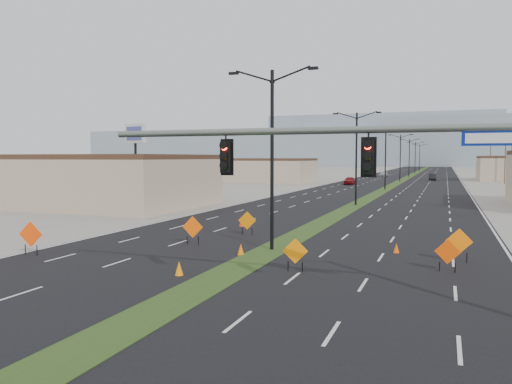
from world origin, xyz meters
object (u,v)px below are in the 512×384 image
(streetlight_1, at_px, (356,155))
(construction_sign_5, at_px, (459,243))
(construction_sign_0, at_px, (31,235))
(signal_mast, at_px, (429,171))
(car_mid, at_px, (432,177))
(construction_sign_3, at_px, (295,252))
(streetlight_0, at_px, (272,154))
(car_far, at_px, (384,174))
(streetlight_3, at_px, (400,156))
(streetlight_6, at_px, (420,157))
(construction_sign_1, at_px, (193,228))
(cone_0, at_px, (179,269))
(streetlight_2, at_px, (385,156))
(streetlight_4, at_px, (409,156))
(cone_1, at_px, (241,250))
(cone_2, at_px, (396,248))
(cone_3, at_px, (242,222))
(construction_sign_2, at_px, (247,221))
(pole_sign_west, at_px, (135,141))
(construction_sign_4, at_px, (448,253))
(car_left, at_px, (349,181))
(streetlight_5, at_px, (415,157))

(streetlight_1, distance_m, construction_sign_5, 29.85)
(construction_sign_0, bearing_deg, signal_mast, -20.80)
(car_mid, bearing_deg, signal_mast, -91.37)
(construction_sign_0, distance_m, construction_sign_3, 14.29)
(streetlight_0, relative_size, car_far, 2.10)
(streetlight_3, bearing_deg, car_mid, 54.02)
(signal_mast, relative_size, streetlight_6, 1.63)
(construction_sign_1, height_order, cone_0, construction_sign_1)
(streetlight_2, height_order, construction_sign_1, streetlight_2)
(streetlight_2, distance_m, streetlight_4, 56.00)
(construction_sign_1, bearing_deg, car_far, 86.25)
(streetlight_4, bearing_deg, car_mid, -71.68)
(streetlight_4, bearing_deg, cone_1, -90.53)
(streetlight_1, bearing_deg, streetlight_2, 90.00)
(construction_sign_0, height_order, construction_sign_5, construction_sign_0)
(car_far, xyz_separation_m, cone_1, (5.25, -111.82, -0.38))
(streetlight_2, xyz_separation_m, streetlight_3, (0.00, 28.00, 0.00))
(streetlight_3, bearing_deg, streetlight_1, -90.00)
(streetlight_0, bearing_deg, cone_2, 13.29)
(signal_mast, relative_size, streetlight_0, 1.63)
(signal_mast, relative_size, cone_3, 24.86)
(construction_sign_2, height_order, pole_sign_west, pole_sign_west)
(signal_mast, xyz_separation_m, pole_sign_west, (-26.97, 23.85, 1.97))
(construction_sign_1, xyz_separation_m, construction_sign_4, (14.16, -2.18, -0.13))
(signal_mast, relative_size, car_left, 3.69)
(construction_sign_1, xyz_separation_m, construction_sign_5, (14.69, 0.25, -0.01))
(construction_sign_2, distance_m, construction_sign_3, 10.90)
(streetlight_5, xyz_separation_m, car_left, (-8.00, -71.27, -4.67))
(car_far, distance_m, construction_sign_3, 114.83)
(car_left, bearing_deg, car_mid, 56.97)
(streetlight_0, xyz_separation_m, car_left, (-8.00, 68.73, -4.67))
(car_left, xyz_separation_m, cone_1, (6.95, -70.74, -0.44))
(construction_sign_1, relative_size, construction_sign_2, 1.07)
(car_far, bearing_deg, streetlight_1, -86.03)
(construction_sign_3, bearing_deg, car_left, 82.02)
(construction_sign_5, bearing_deg, cone_1, -165.15)
(streetlight_2, bearing_deg, construction_sign_4, -81.02)
(streetlight_5, distance_m, construction_sign_4, 142.66)
(construction_sign_2, bearing_deg, streetlight_6, 79.80)
(construction_sign_3, distance_m, cone_1, 4.67)
(car_far, height_order, construction_sign_1, construction_sign_1)
(cone_1, bearing_deg, streetlight_6, 89.65)
(construction_sign_2, xyz_separation_m, cone_1, (2.22, -6.43, -0.64))
(car_mid, height_order, construction_sign_0, construction_sign_0)
(streetlight_6, bearing_deg, cone_0, -90.61)
(streetlight_4, height_order, construction_sign_4, streetlight_4)
(car_mid, height_order, pole_sign_west, pole_sign_west)
(signal_mast, distance_m, car_left, 80.55)
(streetlight_5, bearing_deg, streetlight_2, -90.00)
(car_mid, xyz_separation_m, cone_2, (0.27, -91.20, -0.47))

